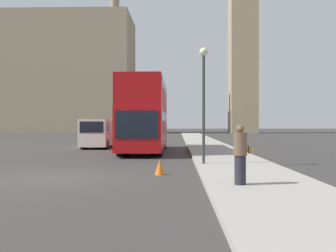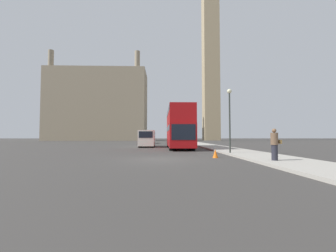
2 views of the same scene
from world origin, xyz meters
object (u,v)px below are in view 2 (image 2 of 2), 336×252
at_px(red_double_decker_bus, 179,126).
at_px(parked_sedan, 150,140).
at_px(white_van, 147,138).
at_px(street_lamp, 230,110).
at_px(pedestrian, 275,144).
at_px(clock_tower, 210,36).

height_order(red_double_decker_bus, parked_sedan, red_double_decker_bus).
relative_size(white_van, street_lamp, 1.21).
xyz_separation_m(street_lamp, parked_sedan, (-7.60, 28.90, -2.84)).
bearing_deg(red_double_decker_bus, parked_sedan, 102.11).
relative_size(red_double_decker_bus, pedestrian, 6.24).
height_order(red_double_decker_bus, pedestrian, red_double_decker_bus).
xyz_separation_m(red_double_decker_bus, street_lamp, (3.27, -8.69, 0.92)).
height_order(red_double_decker_bus, white_van, red_double_decker_bus).
relative_size(clock_tower, street_lamp, 14.98).
relative_size(clock_tower, white_van, 12.38).
bearing_deg(street_lamp, white_van, 118.68).
bearing_deg(parked_sedan, pedestrian, -76.58).
bearing_deg(street_lamp, clock_tower, 78.63).
xyz_separation_m(white_van, parked_sedan, (-0.36, 15.65, -0.55)).
distance_m(street_lamp, parked_sedan, 30.01).
relative_size(white_van, parked_sedan, 1.29).
height_order(clock_tower, red_double_decker_bus, clock_tower).
bearing_deg(parked_sedan, red_double_decker_bus, -77.89).
bearing_deg(red_double_decker_bus, white_van, 131.17).
height_order(clock_tower, street_lamp, clock_tower).
bearing_deg(white_van, clock_tower, 68.07).
bearing_deg(pedestrian, parked_sedan, 103.42).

